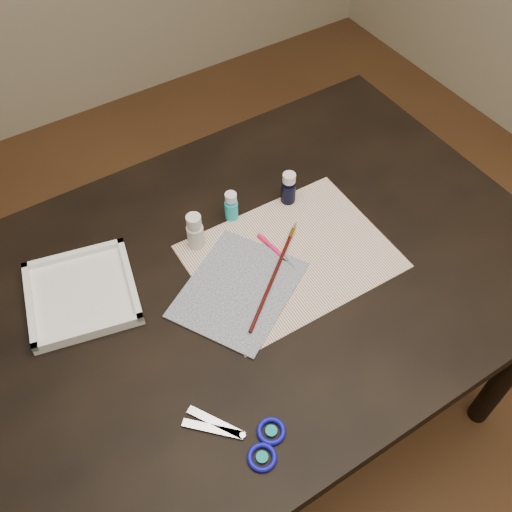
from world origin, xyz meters
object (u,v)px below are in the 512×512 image
paint_bottle_white (195,231)px  paint_bottle_navy (289,188)px  canvas (239,289)px  paint_bottle_cyan (231,206)px  scissors (232,436)px  palette_tray (82,293)px  paper (291,256)px

paint_bottle_white → paint_bottle_navy: bearing=0.6°
canvas → paint_bottle_navy: (0.24, 0.16, 0.04)m
paint_bottle_white → paint_bottle_cyan: 0.11m
paint_bottle_navy → scissors: size_ratio=0.42×
scissors → palette_tray: size_ratio=0.92×
paint_bottle_cyan → paint_bottle_navy: (0.14, -0.03, 0.00)m
paint_bottle_cyan → scissors: paint_bottle_cyan is taller
canvas → paper: bearing=6.3°
paint_bottle_cyan → palette_tray: paint_bottle_cyan is taller
paint_bottle_white → scissors: (-0.16, -0.42, -0.04)m
paint_bottle_cyan → paint_bottle_navy: paint_bottle_navy is taller
paint_bottle_white → paper: bearing=-41.7°
paint_bottle_cyan → palette_tray: size_ratio=0.35×
paint_bottle_white → paint_bottle_navy: size_ratio=1.08×
paint_bottle_navy → palette_tray: size_ratio=0.39×
paint_bottle_white → paint_bottle_cyan: paint_bottle_white is taller
paint_bottle_white → paint_bottle_navy: (0.25, 0.00, -0.00)m
paper → paint_bottle_white: (-0.16, 0.14, 0.05)m
paint_bottle_cyan → paint_bottle_navy: bearing=-10.6°
scissors → paint_bottle_white: bearing=-65.7°
paint_bottle_navy → paper: bearing=-122.1°
scissors → palette_tray: 0.44m
paint_bottle_white → paint_bottle_navy: paint_bottle_white is taller
paint_bottle_white → paint_bottle_cyan: (0.11, 0.03, -0.01)m
canvas → paint_bottle_white: size_ratio=2.85×
canvas → paint_bottle_navy: size_ratio=3.08×
paint_bottle_white → palette_tray: size_ratio=0.42×
paper → paint_bottle_white: bearing=138.3°
canvas → scissors: (-0.18, -0.27, 0.00)m
paper → palette_tray: 0.46m
paint_bottle_cyan → canvas: bearing=-117.0°
paint_bottle_white → paint_bottle_cyan: size_ratio=1.21×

